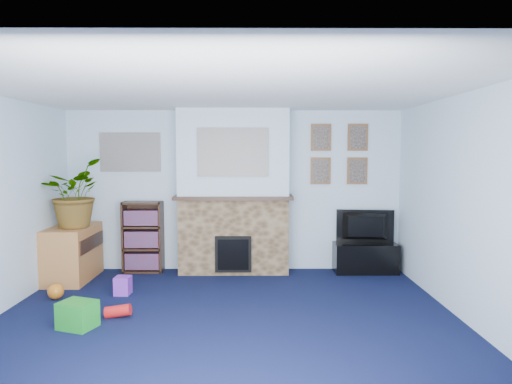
{
  "coord_description": "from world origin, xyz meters",
  "views": [
    {
      "loc": [
        0.28,
        -4.61,
        1.77
      ],
      "look_at": [
        0.32,
        0.95,
        1.29
      ],
      "focal_mm": 32.0,
      "sensor_mm": 36.0,
      "label": 1
    }
  ],
  "objects_px": {
    "tv_stand": "(365,257)",
    "television": "(366,227)",
    "bookshelf": "(143,238)",
    "sideboard": "(73,255)"
  },
  "relations": [
    {
      "from": "tv_stand",
      "to": "television",
      "type": "xyz_separation_m",
      "value": [
        0.0,
        0.02,
        0.46
      ]
    },
    {
      "from": "bookshelf",
      "to": "sideboard",
      "type": "relative_size",
      "value": 1.09
    },
    {
      "from": "tv_stand",
      "to": "bookshelf",
      "type": "xyz_separation_m",
      "value": [
        -3.3,
        0.08,
        0.28
      ]
    },
    {
      "from": "tv_stand",
      "to": "bookshelf",
      "type": "relative_size",
      "value": 0.88
    },
    {
      "from": "television",
      "to": "bookshelf",
      "type": "xyz_separation_m",
      "value": [
        -3.3,
        0.06,
        -0.18
      ]
    },
    {
      "from": "bookshelf",
      "to": "sideboard",
      "type": "distance_m",
      "value": 1.0
    },
    {
      "from": "tv_stand",
      "to": "television",
      "type": "relative_size",
      "value": 1.09
    },
    {
      "from": "television",
      "to": "bookshelf",
      "type": "distance_m",
      "value": 3.31
    },
    {
      "from": "tv_stand",
      "to": "sideboard",
      "type": "distance_m",
      "value": 4.21
    },
    {
      "from": "sideboard",
      "to": "bookshelf",
      "type": "bearing_deg",
      "value": 25.99
    }
  ]
}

